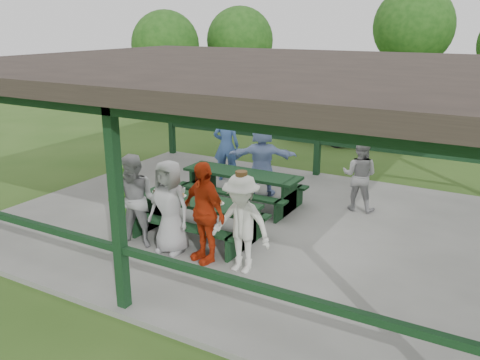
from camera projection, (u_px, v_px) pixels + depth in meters
The scene contains 19 objects.
ground at pixel (249, 225), 10.58m from camera, with size 90.00×90.00×0.00m, color #2D5019.
concrete_slab at pixel (249, 223), 10.56m from camera, with size 10.00×8.00×0.10m, color slate.
pavilion_structure at pixel (250, 70), 9.63m from camera, with size 10.60×8.60×3.24m.
picnic_table_near at pixel (198, 214), 9.62m from camera, with size 2.42×1.39×0.75m.
picnic_table_far at pixel (242, 184), 11.36m from camera, with size 2.67×1.39×0.75m.
table_setting at pixel (190, 196), 9.64m from camera, with size 2.32×0.45×0.10m.
contestant_green at pixel (120, 201), 9.45m from camera, with size 0.55×0.36×1.52m, color #54A32D.
contestant_grey_left at pixel (135, 202), 9.10m from camera, with size 0.84×0.65×1.73m, color gray.
contestant_grey_mid at pixel (170, 207), 8.88m from camera, with size 0.83×0.54×1.69m, color #98999B.
contestant_red at pixel (204, 212), 8.56m from camera, with size 1.03×0.43×1.76m, color #B92C0E.
contestant_white_fedora at pixel (241, 224), 8.19m from camera, with size 1.10×0.66×1.72m.
spectator_lblue at pixel (262, 159), 11.89m from camera, with size 1.63×0.52×1.75m, color #8CA3D9.
spectator_blue at pixel (226, 146), 12.99m from camera, with size 0.66×0.44×1.82m, color #3B5D9A.
spectator_grey at pixel (360, 175), 10.93m from camera, with size 0.76×0.59×1.57m, color #9B9A9D.
pickup_truck at pixel (453, 126), 16.90m from camera, with size 2.42×5.25×1.46m, color silver.
farm_trailer at pixel (326, 124), 17.84m from camera, with size 3.50×1.84×1.21m.
tree_far_left at pixel (240, 41), 23.21m from camera, with size 3.03×3.03×4.73m.
tree_left at pixel (414, 27), 22.88m from camera, with size 3.61×3.61×5.64m.
tree_edge_left at pixel (165, 45), 21.87m from camera, with size 2.91×2.91×4.55m.
Camera 1 is at (4.67, -8.63, 4.06)m, focal length 38.00 mm.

